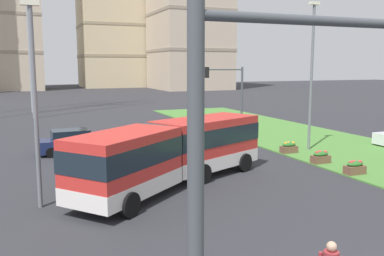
{
  "coord_description": "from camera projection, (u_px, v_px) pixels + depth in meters",
  "views": [
    {
      "loc": [
        -8.96,
        -6.51,
        5.73
      ],
      "look_at": [
        -0.01,
        15.61,
        2.2
      ],
      "focal_mm": 39.36,
      "sensor_mm": 36.0,
      "label": 1
    }
  ],
  "objects": [
    {
      "name": "car_navy_sedan",
      "position": [
        73.0,
        142.0,
        27.76
      ],
      "size": [
        4.47,
        2.16,
        1.58
      ],
      "color": "#19234C",
      "rests_on": "ground"
    },
    {
      "name": "articulated_bus",
      "position": [
        172.0,
        152.0,
        20.12
      ],
      "size": [
        11.24,
        8.25,
        3.0
      ],
      "color": "red",
      "rests_on": "ground"
    },
    {
      "name": "flower_planter_4",
      "position": [
        321.0,
        157.0,
        24.67
      ],
      "size": [
        1.1,
        0.56,
        0.74
      ],
      "color": "brown",
      "rests_on": "grass_median"
    },
    {
      "name": "flower_planter_5",
      "position": [
        289.0,
        147.0,
        27.59
      ],
      "size": [
        1.1,
        0.56,
        0.74
      ],
      "color": "brown",
      "rests_on": "grass_median"
    },
    {
      "name": "streetlight_left",
      "position": [
        35.0,
        96.0,
        16.56
      ],
      "size": [
        0.7,
        0.28,
        8.22
      ],
      "color": "slate",
      "rests_on": "ground"
    },
    {
      "name": "traffic_light_far_right",
      "position": [
        229.0,
        90.0,
        31.82
      ],
      "size": [
        3.35,
        0.28,
        5.66
      ],
      "color": "#474C51",
      "rests_on": "ground"
    },
    {
      "name": "streetlight_median",
      "position": [
        312.0,
        71.0,
        27.96
      ],
      "size": [
        0.7,
        0.28,
        9.87
      ],
      "color": "slate",
      "rests_on": "ground"
    },
    {
      "name": "flower_planter_3",
      "position": [
        355.0,
        168.0,
        22.15
      ],
      "size": [
        1.1,
        0.56,
        0.74
      ],
      "color": "brown",
      "rests_on": "grass_median"
    },
    {
      "name": "traffic_light_near_left",
      "position": [
        282.0,
        205.0,
        4.33
      ],
      "size": [
        3.19,
        0.28,
        6.38
      ],
      "color": "#474C51",
      "rests_on": "ground"
    },
    {
      "name": "apartment_tower_centre",
      "position": [
        111.0,
        12.0,
        114.13
      ],
      "size": [
        17.11,
        16.84,
        40.15
      ],
      "color": "beige",
      "rests_on": "ground"
    }
  ]
}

